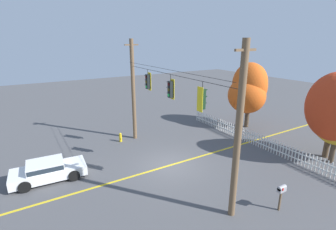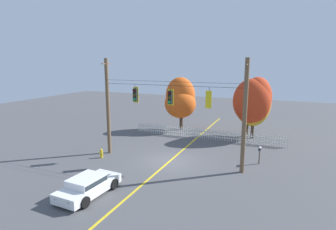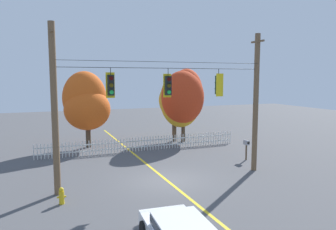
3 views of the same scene
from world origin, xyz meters
name	(u,v)px [view 3 (image 3 of 3)]	position (x,y,z in m)	size (l,w,h in m)	color
ground	(167,181)	(0.00, 0.00, 0.00)	(80.00, 80.00, 0.00)	#4C4C4F
lane_centerline_stripe	(167,181)	(0.00, 0.00, 0.00)	(0.16, 36.00, 0.01)	gold
signal_support_span	(167,105)	(0.00, 0.00, 4.03)	(11.33, 1.10, 7.93)	brown
traffic_signal_eastbound_side	(111,85)	(-2.91, 0.01, 5.08)	(0.43, 0.38, 1.46)	black
traffic_signal_westbound_side	(168,86)	(0.05, 0.01, 5.04)	(0.43, 0.38, 1.49)	black
traffic_signal_northbound_primary	(219,85)	(3.02, -0.01, 5.05)	(0.43, 0.38, 1.50)	black
white_picket_fence	(143,144)	(0.91, 7.31, 0.53)	(15.18, 0.06, 1.05)	silver
autumn_maple_near_fence	(86,101)	(-2.81, 10.10, 3.63)	(3.57, 3.44, 5.94)	#473828
autumn_maple_mid	(179,100)	(4.97, 9.88, 3.54)	(3.54, 3.71, 5.94)	brown
autumn_oak_far_east	(184,96)	(5.16, 9.26, 3.93)	(3.69, 3.16, 6.19)	#473828
fire_hydrant	(62,196)	(-5.42, -1.31, 0.36)	(0.38, 0.22, 0.74)	gold
roadside_mailbox	(246,144)	(6.48, 2.17, 1.09)	(0.25, 0.44, 1.34)	brown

